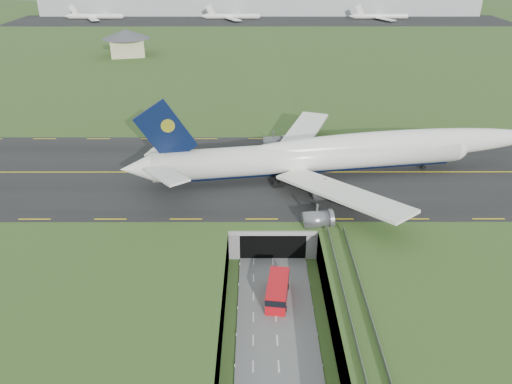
{
  "coord_description": "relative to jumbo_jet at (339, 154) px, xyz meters",
  "views": [
    {
      "loc": [
        -3.17,
        -68.0,
        52.11
      ],
      "look_at": [
        -3.04,
        20.0,
        7.74
      ],
      "focal_mm": 35.0,
      "sensor_mm": 36.0,
      "label": 1
    }
  ],
  "objects": [
    {
      "name": "ground",
      "position": [
        -14.87,
        -31.16,
        -11.32
      ],
      "size": [
        900.0,
        900.0,
        0.0
      ],
      "primitive_type": "plane",
      "color": "#3A5120",
      "rests_on": "ground"
    },
    {
      "name": "cargo_terminal",
      "position": [
        -15.02,
        268.25,
        2.64
      ],
      "size": [
        320.0,
        67.0,
        15.6
      ],
      "color": "#B2B2B2",
      "rests_on": "ground"
    },
    {
      "name": "guideway",
      "position": [
        -3.87,
        -50.27,
        -6.0
      ],
      "size": [
        3.0,
        53.0,
        7.05
      ],
      "color": "#A8A8A3",
      "rests_on": "ground"
    },
    {
      "name": "jumbo_jet",
      "position": [
        0.0,
        0.0,
        0.0
      ],
      "size": [
        91.89,
        59.0,
        19.79
      ],
      "rotation": [
        0.0,
        0.0,
        0.17
      ],
      "color": "white",
      "rests_on": "ground"
    },
    {
      "name": "service_building",
      "position": [
        -75.3,
        128.8,
        1.45
      ],
      "size": [
        25.51,
        25.51,
        11.44
      ],
      "rotation": [
        0.0,
        0.0,
        0.25
      ],
      "color": "#C6BE8F",
      "rests_on": "ground"
    },
    {
      "name": "distant_hills",
      "position": [
        49.5,
        398.84,
        -15.32
      ],
      "size": [
        700.0,
        91.0,
        60.0
      ],
      "color": "slate",
      "rests_on": "ground"
    },
    {
      "name": "tunnel_portal",
      "position": [
        -14.87,
        -14.45,
        -7.99
      ],
      "size": [
        17.0,
        22.3,
        6.0
      ],
      "color": "gray",
      "rests_on": "ground"
    },
    {
      "name": "taxiway",
      "position": [
        -14.87,
        1.84,
        -5.23
      ],
      "size": [
        800.0,
        44.0,
        0.18
      ],
      "primitive_type": "cube",
      "color": "black",
      "rests_on": "airfield_deck"
    },
    {
      "name": "shuttle_tram",
      "position": [
        -14.47,
        -34.77,
        -9.42
      ],
      "size": [
        4.32,
        8.93,
        3.48
      ],
      "rotation": [
        0.0,
        0.0,
        -0.13
      ],
      "color": "red",
      "rests_on": "ground"
    },
    {
      "name": "airfield_deck",
      "position": [
        -14.87,
        -31.16,
        -8.32
      ],
      "size": [
        800.0,
        800.0,
        6.0
      ],
      "primitive_type": "cube",
      "color": "gray",
      "rests_on": "ground"
    },
    {
      "name": "trench_road",
      "position": [
        -14.87,
        -38.66,
        -11.22
      ],
      "size": [
        12.0,
        75.0,
        0.2
      ],
      "primitive_type": "cube",
      "color": "slate",
      "rests_on": "ground"
    }
  ]
}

